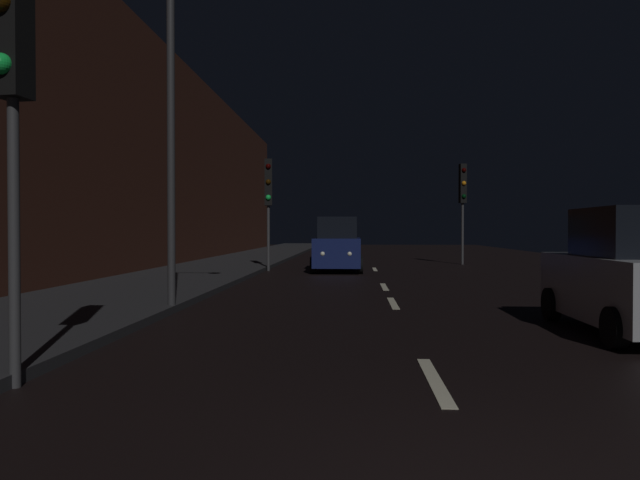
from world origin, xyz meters
The scene contains 10 objects.
ground centered at (0.00, 24.50, -0.01)m, with size 25.79×84.00×0.02m, color black.
sidewalk_left centered at (-6.70, 24.50, 0.07)m, with size 4.40×84.00×0.15m, color #28282B.
building_facade_left centered at (-9.30, 21.00, 4.81)m, with size 0.80×63.00×9.61m, color #472319.
lane_centerline centered at (0.00, 12.44, 0.01)m, with size 0.16×21.52×0.01m.
traffic_light_far_left centered at (-4.39, 21.13, 3.31)m, with size 0.35×0.48×4.59m.
traffic_light_near_left centered at (-4.50, 2.44, 3.62)m, with size 0.34×0.47×4.97m.
traffic_light_far_right centered at (4.40, 26.32, 3.56)m, with size 0.35×0.48×4.89m.
streetlamp_overhead centered at (-4.17, 8.41, 5.32)m, with size 1.70×0.44×8.17m.
car_approaching_headlights centered at (-1.55, 21.15, 1.01)m, with size 2.02×4.37×2.20m.
car_parked_right_near centered at (3.60, 6.30, 0.93)m, with size 1.87×4.05×2.04m.
Camera 1 is at (-0.90, -3.85, 1.68)m, focal length 34.45 mm.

